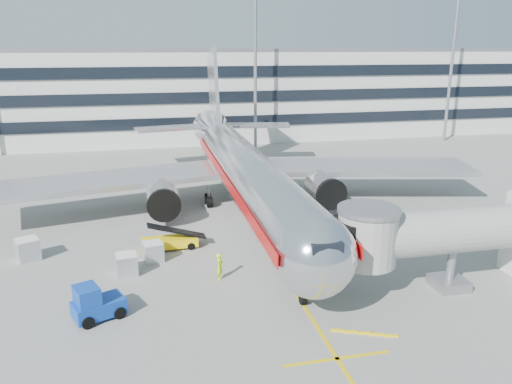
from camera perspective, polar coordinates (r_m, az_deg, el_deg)
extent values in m
plane|color=gray|center=(39.98, 1.83, -7.24)|extent=(180.00, 180.00, 0.00)
cube|color=#DFBA0B|center=(49.07, -1.07, -2.67)|extent=(0.25, 70.00, 0.01)
cube|color=#DFBA0B|center=(28.31, 9.26, -18.29)|extent=(6.00, 0.25, 0.01)
cylinder|color=silver|center=(45.97, -0.60, 1.48)|extent=(5.00, 36.00, 5.00)
sphere|color=silver|center=(29.54, 6.76, -7.31)|extent=(5.00, 5.00, 5.00)
cone|color=silver|center=(68.02, -4.67, 6.83)|extent=(5.00, 10.00, 5.00)
cube|color=black|center=(27.81, 7.86, -6.38)|extent=(1.80, 1.20, 0.90)
cube|color=#B7B7BC|center=(55.22, 11.51, 2.84)|extent=(24.95, 12.07, 0.50)
cube|color=#B7B7BC|center=(50.69, -16.47, 1.28)|extent=(24.95, 12.07, 0.50)
cylinder|color=#99999E|center=(50.53, 7.84, 0.36)|extent=(3.00, 4.20, 3.00)
cylinder|color=#99999E|center=(47.52, -10.58, -0.81)|extent=(3.00, 4.20, 3.00)
cylinder|color=black|center=(48.74, 8.64, -0.28)|extent=(3.10, 0.50, 3.10)
cylinder|color=black|center=(45.61, -10.47, -1.53)|extent=(3.10, 0.50, 3.10)
cube|color=#B7B7BC|center=(67.93, -4.82, 10.56)|extent=(0.45, 9.39, 13.72)
cube|color=#B7B7BC|center=(69.85, -0.29, 7.63)|extent=(10.41, 4.94, 0.35)
cube|color=#B7B7BC|center=(68.39, -9.41, 7.23)|extent=(10.41, 4.94, 0.35)
cylinder|color=gray|center=(32.67, 5.40, -11.25)|extent=(0.24, 0.24, 1.80)
cylinder|color=black|center=(32.88, 5.38, -11.95)|extent=(0.35, 0.90, 0.90)
cylinder|color=gray|center=(53.16, 1.44, -0.04)|extent=(0.30, 0.30, 2.00)
cylinder|color=gray|center=(52.03, -5.42, -0.47)|extent=(0.30, 0.30, 2.00)
cube|color=red|center=(46.46, 2.44, 2.02)|extent=(0.06, 38.00, 0.90)
cube|color=red|center=(45.45, -3.71, 1.67)|extent=(0.06, 38.00, 0.90)
cylinder|color=#A8A8A3|center=(35.81, 21.79, -4.10)|extent=(13.00, 3.00, 3.00)
cylinder|color=#A8A8A3|center=(32.77, 12.59, -5.16)|extent=(3.80, 3.80, 3.40)
cylinder|color=gray|center=(32.13, 12.80, -2.01)|extent=(4.00, 4.00, 0.30)
cube|color=black|center=(32.25, 10.49, -5.39)|extent=(1.40, 2.60, 2.60)
cylinder|color=gray|center=(36.75, 21.36, -7.91)|extent=(0.56, 0.56, 3.20)
cube|color=gray|center=(37.26, 21.16, -9.67)|extent=(2.20, 2.20, 0.70)
cylinder|color=black|center=(36.79, 19.98, -9.88)|extent=(0.35, 0.70, 0.70)
cylinder|color=black|center=(37.74, 22.32, -9.46)|extent=(0.35, 0.70, 0.70)
cube|color=silver|center=(94.29, -7.08, 11.07)|extent=(150.00, 24.00, 15.00)
cube|color=black|center=(82.75, -6.13, 7.93)|extent=(150.00, 0.30, 1.80)
cube|color=black|center=(82.27, -6.22, 10.69)|extent=(150.00, 0.30, 1.80)
cube|color=black|center=(81.98, -6.31, 13.47)|extent=(150.00, 0.30, 1.80)
cube|color=gray|center=(93.91, -7.25, 15.81)|extent=(150.00, 24.00, 0.60)
cylinder|color=gray|center=(79.43, -0.07, 13.84)|extent=(0.50, 0.50, 25.00)
cylinder|color=gray|center=(92.93, 21.44, 13.12)|extent=(0.50, 0.50, 25.00)
cube|color=yellow|center=(41.63, -9.83, -5.66)|extent=(4.58, 1.92, 0.71)
cube|color=black|center=(41.30, -9.89, -4.48)|extent=(4.77, 1.42, 1.56)
cylinder|color=black|center=(42.27, -12.13, -5.82)|extent=(0.63, 0.32, 0.61)
cylinder|color=black|center=(40.95, -11.97, -6.55)|extent=(0.63, 0.32, 0.61)
cylinder|color=black|center=(42.57, -7.74, -5.43)|extent=(0.63, 0.32, 0.61)
cylinder|color=black|center=(41.26, -7.43, -6.14)|extent=(0.63, 0.32, 0.61)
cube|color=#0E3AA1|center=(32.61, -17.51, -12.46)|extent=(3.45, 2.77, 0.97)
cube|color=#0E3AA1|center=(32.01, -18.76, -11.19)|extent=(1.82, 1.99, 1.18)
cube|color=black|center=(31.84, -18.83, -10.59)|extent=(1.64, 1.75, 0.11)
cylinder|color=black|center=(33.22, -19.53, -12.73)|extent=(0.82, 0.59, 0.75)
cylinder|color=black|center=(31.85, -18.66, -13.97)|extent=(0.82, 0.59, 0.75)
cylinder|color=black|center=(33.69, -16.33, -11.99)|extent=(0.82, 0.59, 0.75)
cylinder|color=black|center=(32.34, -15.32, -13.17)|extent=(0.82, 0.59, 0.75)
cube|color=#B8BABF|center=(37.74, -14.55, -8.03)|extent=(1.63, 1.63, 1.51)
cube|color=white|center=(37.43, -14.64, -6.95)|extent=(1.63, 1.63, 0.06)
cube|color=#B8BABF|center=(42.77, -24.63, -6.00)|extent=(2.10, 2.10, 1.64)
cube|color=white|center=(42.48, -24.76, -4.94)|extent=(2.10, 2.10, 0.06)
cube|color=#B8BABF|center=(39.51, -11.69, -6.74)|extent=(1.69, 1.69, 1.46)
cube|color=white|center=(39.23, -11.75, -5.73)|extent=(1.69, 1.69, 0.05)
imported|color=#CFFF1A|center=(35.83, -4.16, -8.47)|extent=(0.74, 0.85, 1.97)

